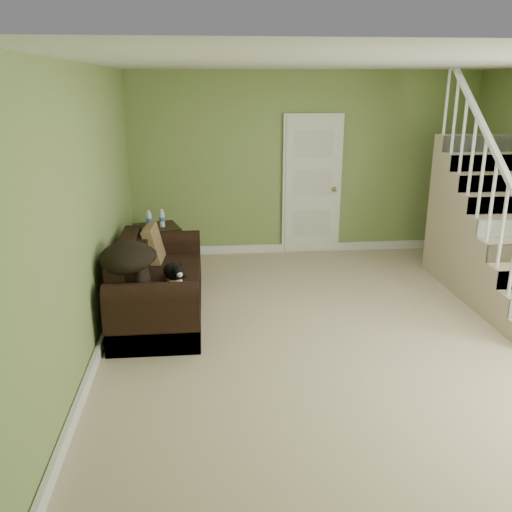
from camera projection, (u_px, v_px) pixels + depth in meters
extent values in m
cube|color=tan|center=(350.00, 329.00, 5.60)|extent=(5.00, 5.50, 0.01)
cube|color=white|center=(365.00, 62.00, 4.80)|extent=(5.00, 5.50, 0.01)
cube|color=#79914E|center=(305.00, 165.00, 7.80)|extent=(5.00, 0.04, 2.60)
cube|color=#79914E|center=(91.00, 211.00, 4.97)|extent=(0.04, 5.50, 2.60)
cube|color=white|center=(303.00, 247.00, 8.15)|extent=(5.00, 0.04, 0.12)
cube|color=white|center=(106.00, 334.00, 5.35)|extent=(0.04, 5.50, 0.12)
cube|color=white|center=(312.00, 185.00, 7.87)|extent=(0.86, 0.05, 2.02)
cube|color=white|center=(312.00, 186.00, 7.85)|extent=(0.78, 0.04, 1.96)
sphere|color=olive|center=(334.00, 189.00, 7.85)|extent=(0.07, 0.07, 0.07)
cylinder|color=white|center=(503.00, 225.00, 5.48)|extent=(0.04, 0.04, 0.90)
cylinder|color=white|center=(492.00, 200.00, 5.68)|extent=(0.04, 0.04, 0.90)
cube|color=tan|center=(509.00, 259.00, 6.21)|extent=(1.00, 0.27, 1.00)
cylinder|color=white|center=(482.00, 177.00, 5.87)|extent=(0.04, 0.04, 0.90)
cube|color=tan|center=(498.00, 244.00, 6.43)|extent=(1.00, 0.27, 1.20)
cylinder|color=white|center=(472.00, 155.00, 6.07)|extent=(0.04, 0.04, 0.90)
cube|color=tan|center=(488.00, 230.00, 6.66)|extent=(1.00, 0.27, 1.40)
cylinder|color=white|center=(463.00, 135.00, 6.26)|extent=(0.04, 0.04, 0.90)
cube|color=tan|center=(478.00, 217.00, 6.88)|extent=(1.00, 0.27, 1.60)
cylinder|color=white|center=(455.00, 116.00, 6.46)|extent=(0.04, 0.04, 0.90)
cube|color=tan|center=(469.00, 205.00, 7.11)|extent=(1.00, 0.27, 1.80)
cylinder|color=white|center=(447.00, 98.00, 6.65)|extent=(0.04, 0.04, 0.90)
cube|color=white|center=(487.00, 135.00, 5.74)|extent=(0.06, 2.46, 1.84)
cube|color=black|center=(161.00, 303.00, 5.95)|extent=(0.88, 2.03, 0.23)
cube|color=black|center=(168.00, 284.00, 5.90)|extent=(0.67, 1.53, 0.20)
cube|color=black|center=(153.00, 323.00, 5.05)|extent=(0.88, 0.23, 0.57)
cube|color=black|center=(165.00, 262.00, 6.75)|extent=(0.88, 0.23, 0.57)
cylinder|color=black|center=(151.00, 295.00, 4.96)|extent=(0.88, 0.23, 0.23)
cylinder|color=black|center=(164.00, 240.00, 6.67)|extent=(0.88, 0.23, 0.23)
cube|color=black|center=(126.00, 270.00, 5.80)|extent=(0.18, 1.57, 0.58)
cube|color=black|center=(139.00, 263.00, 5.79)|extent=(0.13, 1.51, 0.32)
cube|color=black|center=(158.00, 250.00, 7.13)|extent=(0.67, 0.67, 0.65)
cylinder|color=white|center=(149.00, 220.00, 6.94)|extent=(0.06, 0.06, 0.20)
cylinder|color=blue|center=(149.00, 220.00, 6.94)|extent=(0.07, 0.07, 0.05)
cylinder|color=white|center=(149.00, 211.00, 6.90)|extent=(0.03, 0.03, 0.03)
cylinder|color=white|center=(162.00, 219.00, 6.99)|extent=(0.06, 0.06, 0.20)
cylinder|color=blue|center=(162.00, 219.00, 6.99)|extent=(0.07, 0.07, 0.05)
cylinder|color=white|center=(162.00, 210.00, 6.96)|extent=(0.03, 0.03, 0.03)
ellipsoid|color=black|center=(173.00, 272.00, 5.70)|extent=(0.30, 0.39, 0.19)
ellipsoid|color=white|center=(173.00, 277.00, 5.64)|extent=(0.15, 0.17, 0.10)
sphere|color=black|center=(172.00, 272.00, 5.51)|extent=(0.16, 0.16, 0.13)
ellipsoid|color=white|center=(172.00, 275.00, 5.47)|extent=(0.08, 0.07, 0.06)
cone|color=black|center=(168.00, 265.00, 5.50)|extent=(0.06, 0.06, 0.06)
cone|color=black|center=(175.00, 265.00, 5.51)|extent=(0.06, 0.06, 0.06)
cylinder|color=black|center=(183.00, 274.00, 5.86)|extent=(0.18, 0.24, 0.03)
ellipsoid|color=yellow|center=(169.00, 280.00, 5.65)|extent=(0.10, 0.17, 0.05)
cube|color=#533A21|center=(154.00, 245.00, 6.35)|extent=(0.25, 0.47, 0.47)
ellipsoid|color=black|center=(127.00, 257.00, 5.19)|extent=(0.62, 0.75, 0.27)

